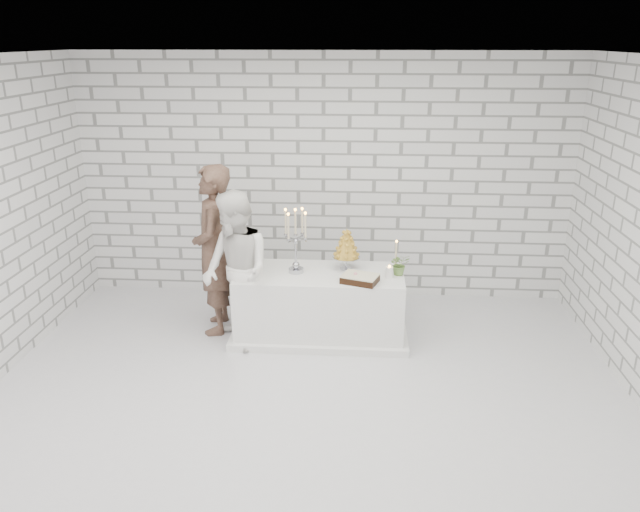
{
  "coord_description": "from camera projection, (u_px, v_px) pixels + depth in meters",
  "views": [
    {
      "loc": [
        0.46,
        -4.83,
        3.14
      ],
      "look_at": [
        0.06,
        0.97,
        1.05
      ],
      "focal_mm": 34.28,
      "sensor_mm": 36.0,
      "label": 1
    }
  ],
  "objects": [
    {
      "name": "cake_table",
      "position": [
        320.0,
        305.0,
        6.69
      ],
      "size": [
        1.8,
        0.8,
        0.75
      ],
      "primitive_type": "cube",
      "color": "white",
      "rests_on": "ground"
    },
    {
      "name": "groom",
      "position": [
        214.0,
        250.0,
        6.67
      ],
      "size": [
        0.54,
        0.74,
        1.89
      ],
      "primitive_type": "imported",
      "rotation": [
        0.0,
        0.0,
        -1.44
      ],
      "color": "#462D22",
      "rests_on": "ground"
    },
    {
      "name": "extra_taper",
      "position": [
        396.0,
        256.0,
        6.59
      ],
      "size": [
        0.07,
        0.07,
        0.32
      ],
      "primitive_type": "cylinder",
      "rotation": [
        0.0,
        0.0,
        0.12
      ],
      "color": "beige",
      "rests_on": "cake_table"
    },
    {
      "name": "chocolate_cake",
      "position": [
        360.0,
        279.0,
        6.3
      ],
      "size": [
        0.42,
        0.36,
        0.08
      ],
      "primitive_type": "cube",
      "rotation": [
        0.0,
        0.0,
        -0.33
      ],
      "color": "black",
      "rests_on": "cake_table"
    },
    {
      "name": "wall_front",
      "position": [
        255.0,
        420.0,
        2.77
      ],
      "size": [
        6.0,
        0.01,
        3.0
      ],
      "primitive_type": "cube",
      "color": "white",
      "rests_on": "ground"
    },
    {
      "name": "flowers",
      "position": [
        400.0,
        264.0,
        6.48
      ],
      "size": [
        0.24,
        0.22,
        0.23
      ],
      "primitive_type": "imported",
      "rotation": [
        0.0,
        0.0,
        0.22
      ],
      "color": "#4B7938",
      "rests_on": "cake_table"
    },
    {
      "name": "bride",
      "position": [
        236.0,
        272.0,
        6.33
      ],
      "size": [
        1.0,
        1.04,
        1.69
      ],
      "primitive_type": "imported",
      "rotation": [
        0.0,
        0.0,
        -0.94
      ],
      "color": "white",
      "rests_on": "ground"
    },
    {
      "name": "ground",
      "position": [
        306.0,
        398.0,
        5.63
      ],
      "size": [
        6.0,
        5.0,
        0.01
      ],
      "primitive_type": "cube",
      "color": "silver",
      "rests_on": "ground"
    },
    {
      "name": "ceiling",
      "position": [
        303.0,
        57.0,
        4.61
      ],
      "size": [
        6.0,
        5.0,
        0.01
      ],
      "primitive_type": "cube",
      "color": "white",
      "rests_on": "ground"
    },
    {
      "name": "candelabra",
      "position": [
        296.0,
        241.0,
        6.46
      ],
      "size": [
        0.36,
        0.36,
        0.71
      ],
      "primitive_type": null,
      "rotation": [
        0.0,
        0.0,
        0.28
      ],
      "color": "#A7A8B1",
      "rests_on": "cake_table"
    },
    {
      "name": "croquembouche",
      "position": [
        346.0,
        249.0,
        6.59
      ],
      "size": [
        0.31,
        0.31,
        0.47
      ],
      "primitive_type": null,
      "rotation": [
        0.0,
        0.0,
        -0.04
      ],
      "color": "#AB7D23",
      "rests_on": "cake_table"
    },
    {
      "name": "pillar_candle",
      "position": [
        389.0,
        272.0,
        6.41
      ],
      "size": [
        0.09,
        0.09,
        0.12
      ],
      "primitive_type": "cylinder",
      "rotation": [
        0.0,
        0.0,
        -0.15
      ],
      "color": "white",
      "rests_on": "cake_table"
    },
    {
      "name": "wall_back",
      "position": [
        323.0,
        179.0,
        7.47
      ],
      "size": [
        6.0,
        0.01,
        3.0
      ],
      "primitive_type": "cube",
      "color": "white",
      "rests_on": "ground"
    }
  ]
}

